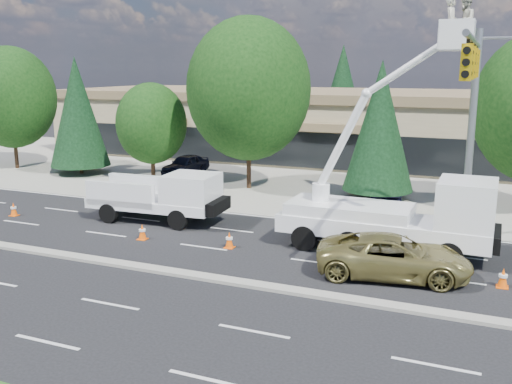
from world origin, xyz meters
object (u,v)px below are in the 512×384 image
at_px(signal_mast, 472,103).
at_px(bucket_truck, 403,203).
at_px(utility_pickup, 163,202).
at_px(minivan, 394,257).

distance_m(signal_mast, bucket_truck, 4.76).
bearing_deg(signal_mast, utility_pickup, -176.07).
relative_size(signal_mast, bucket_truck, 1.01).
bearing_deg(utility_pickup, bucket_truck, -6.12).
bearing_deg(bucket_truck, minivan, -86.22).
relative_size(utility_pickup, minivan, 1.20).
bearing_deg(minivan, utility_pickup, 65.25).
height_order(bucket_truck, minivan, bucket_truck).
height_order(signal_mast, utility_pickup, signal_mast).
height_order(signal_mast, minivan, signal_mast).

